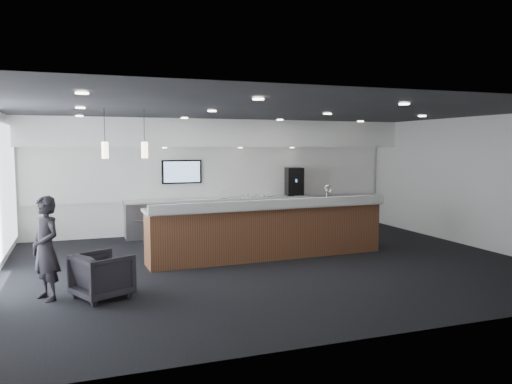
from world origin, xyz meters
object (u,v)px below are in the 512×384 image
object	(u,v)px
coffee_machine	(294,181)
armchair	(102,275)
service_counter	(269,230)
lounge_guest	(46,248)

from	to	relation	value
coffee_machine	armchair	world-z (taller)	coffee_machine
service_counter	armchair	xyz separation A→B (m)	(-3.40, -1.73, -0.22)
service_counter	lounge_guest	size ratio (longest dim) A/B	3.26
service_counter	coffee_machine	bearing A→B (deg)	55.36
coffee_machine	armchair	size ratio (longest dim) A/B	1.01
service_counter	armchair	size ratio (longest dim) A/B	6.66
lounge_guest	coffee_machine	bearing A→B (deg)	95.79
armchair	lounge_guest	distance (m)	0.93
coffee_machine	armchair	distance (m)	7.34
coffee_machine	service_counter	bearing A→B (deg)	-112.25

